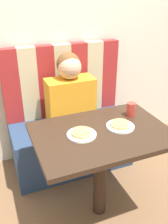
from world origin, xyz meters
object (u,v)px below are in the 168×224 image
pizza_left (82,132)px  drinking_cup (131,109)px  plate_left (82,135)px  plate_right (120,126)px  person (70,91)px  pizza_right (120,124)px

pizza_left → drinking_cup: drinking_cup is taller
pizza_left → drinking_cup: 0.46m
plate_left → drinking_cup: size_ratio=1.86×
plate_right → drinking_cup: size_ratio=1.86×
person → plate_left: bearing=-102.6°
pizza_right → drinking_cup: drinking_cup is taller
person → pizza_left: person is taller
plate_left → pizza_right: bearing=0.0°
plate_right → pizza_left: (-0.29, 0.00, 0.02)m
plate_right → pizza_right: bearing=0.0°
person → plate_left: person is taller
pizza_left → pizza_right: same height
pizza_right → drinking_cup: bearing=38.1°
plate_right → pizza_left: bearing=180.0°
plate_left → pizza_left: (0.00, 0.00, 0.02)m
person → plate_right: bearing=-77.4°
person → drinking_cup: 0.60m
plate_right → drinking_cup: bearing=38.1°
plate_right → pizza_left: size_ratio=1.41×
plate_right → pizza_right: size_ratio=1.41×
person → pizza_right: size_ratio=4.71×
plate_right → pizza_right: pizza_right is taller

